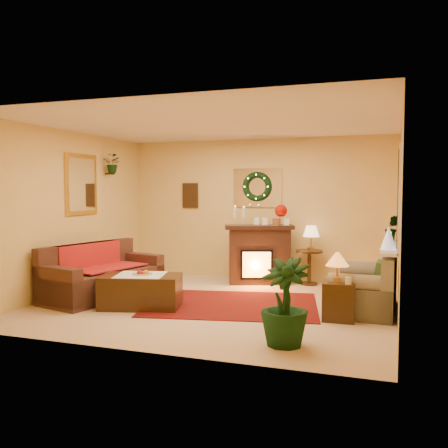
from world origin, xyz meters
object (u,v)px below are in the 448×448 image
(side_table_round, at_px, (309,266))
(coffee_table, at_px, (141,293))
(loveseat, at_px, (365,280))
(fireplace, at_px, (259,253))
(end_table_square, at_px, (339,299))
(sofa, at_px, (103,270))

(side_table_round, relative_size, coffee_table, 0.55)
(coffee_table, bearing_deg, loveseat, 1.58)
(loveseat, relative_size, coffee_table, 1.26)
(side_table_round, height_order, coffee_table, side_table_round)
(fireplace, distance_m, side_table_round, 0.90)
(loveseat, distance_m, end_table_square, 0.70)
(loveseat, bearing_deg, sofa, -171.54)
(sofa, distance_m, coffee_table, 0.98)
(sofa, xyz_separation_m, side_table_round, (2.83, 2.09, -0.11))
(sofa, relative_size, fireplace, 1.81)
(loveseat, relative_size, end_table_square, 2.82)
(sofa, distance_m, loveseat, 3.89)
(fireplace, xyz_separation_m, side_table_round, (0.85, 0.21, -0.23))
(sofa, xyz_separation_m, end_table_square, (3.59, -0.16, -0.16))
(sofa, relative_size, end_table_square, 3.93)
(fireplace, bearing_deg, side_table_round, -6.96)
(loveseat, height_order, coffee_table, loveseat)
(fireplace, xyz_separation_m, loveseat, (1.88, -1.41, -0.13))
(end_table_square, bearing_deg, side_table_round, 108.72)
(end_table_square, bearing_deg, sofa, 177.47)
(end_table_square, xyz_separation_m, coffee_table, (-2.72, -0.24, -0.06))
(side_table_round, distance_m, coffee_table, 3.17)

